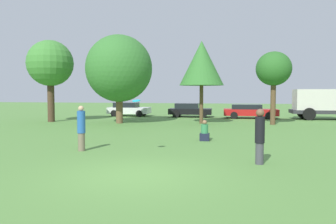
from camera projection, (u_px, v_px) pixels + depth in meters
ground_plane at (135, 175)px, 8.84m from camera, size 120.00×120.00×0.00m
person_thrower at (81, 128)px, 12.47m from camera, size 0.30×0.30×1.72m
person_catcher at (260, 135)px, 10.13m from camera, size 0.30×0.30×1.72m
frisbee at (136, 101)px, 11.58m from camera, size 0.29×0.29×0.10m
bystander_sitting at (205, 132)px, 15.14m from camera, size 0.43×0.36×0.96m
tree_0 at (50, 64)px, 24.88m from camera, size 3.46×3.46×6.17m
tree_1 at (119, 69)px, 23.65m from camera, size 4.77×4.77×6.36m
tree_2 at (202, 63)px, 23.45m from camera, size 3.16×3.16×5.90m
tree_3 at (274, 70)px, 22.61m from camera, size 2.41×2.41×5.04m
parked_car_white at (129, 109)px, 31.19m from camera, size 3.91×2.12×1.28m
parked_car_black at (189, 110)px, 29.94m from camera, size 3.88×2.11×1.25m
parked_car_red at (249, 111)px, 28.37m from camera, size 4.59×2.01×1.20m
delivery_truck_blue at (324, 103)px, 27.13m from camera, size 5.45×2.46×2.50m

